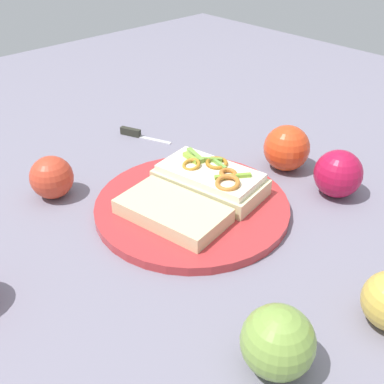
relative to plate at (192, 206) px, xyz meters
The scene contains 9 objects.
ground_plane 0.01m from the plate, ahead, with size 2.00×2.00×0.00m, color slate.
plate is the anchor object (origin of this frame).
sandwich 0.06m from the plate, ahead, with size 0.13×0.19×0.05m.
bread_slice_side 0.05m from the plate, 169.55° to the right, with size 0.16×0.09×0.02m, color beige.
apple_0 0.25m from the plate, 32.15° to the right, with size 0.08×0.08×0.08m, color #B11239.
apple_1 0.24m from the plate, 126.47° to the left, with size 0.07×0.07×0.07m, color #C93F27.
apple_3 0.22m from the plate, ahead, with size 0.08×0.08×0.08m, color #DD441D.
apple_5 0.31m from the plate, 116.39° to the right, with size 0.08×0.08×0.08m, color #7DA144.
knife 0.29m from the plate, 70.08° to the left, with size 0.05×0.11×0.02m.
Camera 1 is at (-0.43, -0.46, 0.44)m, focal length 44.31 mm.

